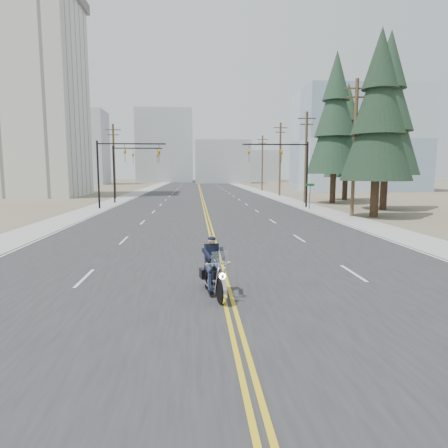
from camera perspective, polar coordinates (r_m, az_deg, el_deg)
name	(u,v)px	position (r m, az deg, el deg)	size (l,w,h in m)	color
ground_plane	(232,314)	(11.12, 1.12, -12.79)	(400.00, 400.00, 0.00)	#776D56
road	(200,191)	(80.48, -3.40, 4.75)	(20.00, 200.00, 0.01)	#303033
sidewalk_left	(142,191)	(81.17, -11.57, 4.63)	(3.00, 200.00, 0.01)	#A5A5A0
sidewalk_right	(257,191)	(81.44, 4.75, 4.77)	(3.00, 200.00, 0.01)	#A5A5A0
traffic_mast_left	(118,161)	(43.15, -14.96, 8.69)	(7.10, 0.26, 7.00)	black
traffic_mast_right	(289,161)	(43.55, 9.22, 8.83)	(7.10, 0.26, 7.00)	black
traffic_mast_far	(127,163)	(51.09, -13.64, 8.44)	(6.10, 0.26, 7.00)	black
street_sign	(310,192)	(42.11, 12.18, 4.54)	(0.90, 0.06, 2.62)	black
utility_pole_b	(355,146)	(36.06, 18.16, 10.52)	(2.20, 0.30, 11.50)	brown
utility_pole_c	(306,156)	(50.26, 11.62, 9.49)	(2.20, 0.30, 11.00)	brown
utility_pole_d	(280,158)	(64.83, 8.01, 9.31)	(2.20, 0.30, 11.50)	brown
utility_pole_e	(262,162)	(81.53, 5.49, 8.79)	(2.20, 0.30, 11.00)	brown
utility_pole_left	(114,160)	(59.54, -15.44, 8.80)	(2.20, 0.30, 10.50)	brown
apartment_block	(19,99)	(71.63, -27.28, 15.64)	(18.00, 14.00, 30.00)	silver
glass_building	(358,141)	(87.10, 18.54, 11.17)	(24.00, 16.00, 20.00)	#9EB5CC
haze_bldg_a	(83,148)	(130.12, -19.55, 10.23)	(14.00, 12.00, 22.00)	#B7BCC6
haze_bldg_b	(222,162)	(135.72, -0.29, 8.83)	(18.00, 14.00, 14.00)	#ADB2B7
haze_bldg_c	(330,154)	(127.27, 14.92, 9.57)	(16.00, 12.00, 18.00)	#B7BCC6
haze_bldg_d	(165,147)	(151.07, -8.41, 10.90)	(20.00, 15.00, 26.00)	#ADB2B7
haze_bldg_e	(260,166)	(162.49, 5.17, 8.23)	(14.00, 14.00, 12.00)	#B7BCC6
haze_bldg_f	(50,159)	(148.77, -23.59, 8.48)	(12.00, 12.00, 16.00)	#ADB2B7
motorcyclist	(214,267)	(12.45, -1.39, -6.16)	(1.00, 2.34, 1.83)	black
conifer_near	(379,110)	(36.50, 21.24, 14.94)	(5.85, 5.85, 15.49)	#382619
conifer_mid	(388,108)	(44.33, 22.38, 15.04)	(6.59, 6.59, 17.59)	#382619
conifer_tall	(335,117)	(51.01, 15.61, 14.51)	(6.47, 6.47, 17.96)	#382619
conifer_far	(347,134)	(57.29, 17.17, 12.24)	(5.80, 5.80, 15.53)	#382619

